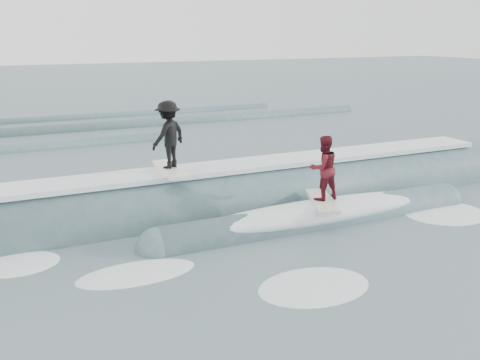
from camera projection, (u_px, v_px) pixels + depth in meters
name	position (u px, v px, depth m)	size (l,w,h in m)	color
ground	(276.00, 244.00, 13.03)	(160.00, 160.00, 0.00)	#3F565C
breaking_wave	(236.00, 208.00, 15.57)	(23.80, 4.01, 2.46)	#3A5C61
surfer_black	(168.00, 137.00, 14.45)	(1.36, 2.03, 1.93)	white
surfer_red	(323.00, 171.00, 14.18)	(1.24, 2.06, 1.84)	silver
whitewater	(282.00, 254.00, 12.45)	(13.63, 5.36, 0.10)	white
far_swells	(94.00, 131.00, 27.96)	(35.38, 8.65, 0.80)	#3A5C61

